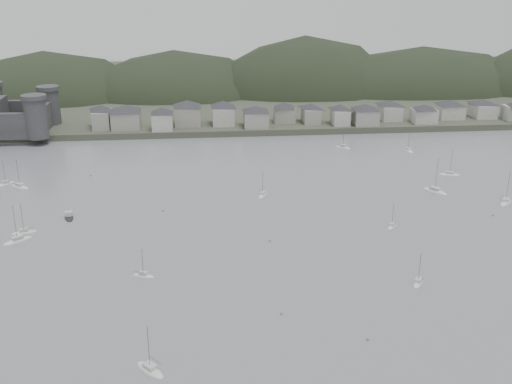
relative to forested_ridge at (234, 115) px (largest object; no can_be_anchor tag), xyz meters
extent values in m
plane|color=slate|center=(-4.83, -269.40, 11.28)|extent=(900.00, 900.00, 0.00)
cube|color=#383D2D|center=(-4.83, 25.60, 12.78)|extent=(900.00, 250.00, 3.00)
ellipsoid|color=black|center=(-115.70, 2.54, 1.14)|extent=(138.98, 92.48, 81.13)
ellipsoid|color=black|center=(-37.13, 3.46, 1.32)|extent=(132.08, 90.41, 79.74)
ellipsoid|color=black|center=(45.82, 3.53, -1.39)|extent=(133.88, 88.37, 101.41)
ellipsoid|color=black|center=(121.12, -1.49, 0.97)|extent=(165.81, 81.78, 82.55)
cylinder|color=#323335|center=(-96.83, -103.40, 23.28)|extent=(10.00, 10.00, 18.00)
cylinder|color=#323335|center=(-96.83, -75.40, 22.78)|extent=(10.00, 10.00, 17.00)
cube|color=#323335|center=(-96.83, -89.40, 20.28)|extent=(3.50, 30.00, 12.00)
cube|color=gray|center=(-69.83, -87.44, 18.58)|extent=(8.34, 12.91, 8.59)
pyramid|color=#242529|center=(-69.83, -87.44, 24.37)|extent=(15.78, 15.78, 3.01)
cube|color=gray|center=(-58.15, -88.08, 18.46)|extent=(13.68, 13.35, 8.36)
pyramid|color=#242529|center=(-58.15, -88.08, 24.11)|extent=(20.07, 20.07, 2.93)
cube|color=#98968F|center=(-40.41, -93.38, 18.32)|extent=(9.78, 10.20, 8.08)
pyramid|color=#242529|center=(-40.41, -93.38, 23.78)|extent=(14.83, 14.83, 2.83)
cube|color=gray|center=(-28.35, -83.75, 18.83)|extent=(12.59, 13.33, 9.09)
pyramid|color=#242529|center=(-28.35, -83.75, 24.97)|extent=(19.24, 19.24, 3.18)
cube|color=#98968F|center=(-10.58, -85.30, 18.72)|extent=(10.74, 12.17, 8.87)
pyramid|color=#242529|center=(-10.58, -85.30, 24.70)|extent=(17.01, 17.01, 3.10)
cube|color=gray|center=(5.09, -91.87, 18.13)|extent=(11.63, 12.09, 7.69)
pyramid|color=#242529|center=(5.09, -91.87, 23.32)|extent=(17.61, 17.61, 2.69)
cube|color=gray|center=(20.42, -83.21, 18.00)|extent=(10.37, 9.35, 7.44)
pyramid|color=#242529|center=(20.42, -83.21, 23.03)|extent=(14.65, 14.65, 2.60)
cube|color=gray|center=(33.79, -85.61, 17.90)|extent=(8.24, 12.20, 7.22)
pyramid|color=#242529|center=(33.79, -85.61, 22.77)|extent=(15.17, 15.17, 2.53)
cube|color=#98968F|center=(47.66, -90.85, 18.02)|extent=(8.06, 10.91, 7.46)
pyramid|color=#242529|center=(47.66, -90.85, 23.05)|extent=(14.08, 14.08, 2.61)
cube|color=gray|center=(59.98, -92.34, 18.12)|extent=(11.73, 11.78, 7.66)
pyramid|color=#242529|center=(59.98, -92.34, 23.29)|extent=(17.46, 17.46, 2.68)
cube|color=#98968F|center=(75.80, -82.49, 17.95)|extent=(10.19, 13.02, 7.33)
pyramid|color=#242529|center=(75.80, -82.49, 22.90)|extent=(17.23, 17.23, 2.57)
cube|color=#98968F|center=(90.71, -91.34, 17.72)|extent=(11.70, 9.81, 6.88)
pyramid|color=#242529|center=(90.71, -91.34, 22.36)|extent=(15.97, 15.97, 2.41)
cube|color=#98968F|center=(107.57, -82.49, 17.78)|extent=(12.83, 12.48, 7.00)
pyramid|color=#242529|center=(107.57, -82.49, 22.51)|extent=(18.79, 18.79, 2.45)
cube|color=#98968F|center=(125.90, -81.98, 17.77)|extent=(11.07, 13.50, 6.97)
pyramid|color=#242529|center=(125.90, -81.98, 22.47)|extent=(18.25, 18.25, 2.44)
ellipsoid|color=silver|center=(41.77, -123.24, 11.33)|extent=(7.42, 6.57, 1.51)
cube|color=#B9B9B4|center=(41.77, -123.24, 12.39)|extent=(3.10, 2.94, 0.70)
cylinder|color=#3F3F42|center=(41.77, -123.24, 16.20)|extent=(0.12, 0.12, 9.43)
cylinder|color=#3F3F42|center=(40.70, -124.08, 12.94)|extent=(2.73, 2.18, 0.10)
ellipsoid|color=silver|center=(-34.56, -280.49, 11.33)|extent=(7.25, 7.72, 1.61)
cube|color=#B9B9B4|center=(-34.56, -280.49, 12.44)|extent=(3.19, 3.28, 0.70)
cylinder|color=#3F3F42|center=(-34.56, -280.49, 16.50)|extent=(0.12, 0.12, 10.04)
cylinder|color=#3F3F42|center=(-33.60, -279.40, 12.99)|extent=(2.47, 2.77, 0.10)
ellipsoid|color=silver|center=(-38.93, -239.72, 11.33)|extent=(6.40, 3.98, 1.22)
cube|color=#B9B9B4|center=(-38.93, -239.72, 12.25)|extent=(2.47, 2.01, 0.70)
cylinder|color=#3F3F42|center=(-38.93, -239.72, 15.30)|extent=(0.12, 0.12, 7.63)
cylinder|color=#3F3F42|center=(-39.96, -240.11, 12.80)|extent=(2.61, 1.06, 0.10)
ellipsoid|color=silver|center=(36.07, -213.88, 11.33)|extent=(4.97, 5.92, 1.18)
cube|color=#B9B9B4|center=(36.07, -213.88, 12.23)|extent=(2.26, 2.44, 0.70)
cylinder|color=#3F3F42|center=(36.07, -213.88, 15.18)|extent=(0.12, 0.12, 7.39)
cylinder|color=#3F3F42|center=(36.69, -214.74, 12.78)|extent=(1.62, 2.23, 0.10)
ellipsoid|color=silver|center=(-77.76, -213.81, 11.33)|extent=(8.70, 8.02, 1.80)
cube|color=#B9B9B4|center=(-77.76, -213.81, 12.53)|extent=(3.68, 3.55, 0.70)
cylinder|color=#3F3F42|center=(-77.76, -213.81, 17.10)|extent=(0.12, 0.12, 11.23)
cylinder|color=#3F3F42|center=(-76.53, -214.86, 13.08)|extent=(3.14, 2.70, 0.10)
ellipsoid|color=silver|center=(61.45, -184.09, 11.33)|extent=(8.45, 10.15, 2.02)
cube|color=#B9B9B4|center=(61.45, -184.09, 12.65)|extent=(3.85, 4.18, 0.70)
cylinder|color=#3F3F42|center=(61.45, -184.09, 17.81)|extent=(0.12, 0.12, 12.65)
cylinder|color=#3F3F42|center=(60.40, -185.59, 13.20)|extent=(2.69, 3.79, 0.10)
ellipsoid|color=silver|center=(-1.18, -181.78, 11.33)|extent=(5.14, 7.52, 1.44)
cube|color=#B9B9B4|center=(-1.18, -181.78, 12.36)|extent=(2.51, 2.96, 0.70)
cylinder|color=#3F3F42|center=(-1.18, -181.78, 16.00)|extent=(0.12, 0.12, 9.03)
cylinder|color=#3F3F42|center=(-1.73, -180.60, 12.91)|extent=(1.46, 2.99, 0.10)
ellipsoid|color=silver|center=(81.67, -197.19, 11.33)|extent=(8.17, 8.69, 1.81)
cube|color=#B9B9B4|center=(81.67, -197.19, 12.54)|extent=(3.59, 3.69, 0.70)
cylinder|color=#3F3F42|center=(81.67, -197.19, 17.14)|extent=(0.12, 0.12, 11.31)
cylinder|color=#3F3F42|center=(80.59, -195.97, 13.09)|extent=(2.77, 3.11, 0.10)
ellipsoid|color=silver|center=(-77.38, -207.73, 11.33)|extent=(7.83, 4.34, 1.49)
cube|color=#B9B9B4|center=(-77.38, -207.73, 12.38)|extent=(2.96, 2.29, 0.70)
cylinder|color=#3F3F42|center=(-77.38, -207.73, 16.15)|extent=(0.12, 0.12, 9.33)
cylinder|color=#3F3F42|center=(-76.09, -208.10, 12.93)|extent=(3.26, 1.01, 0.10)
ellipsoid|color=silver|center=(-89.82, -164.36, 11.33)|extent=(8.61, 7.41, 1.74)
cube|color=#B9B9B4|center=(-89.82, -164.36, 12.50)|extent=(3.57, 3.35, 0.70)
cylinder|color=#3F3F42|center=(-89.82, -164.36, 16.91)|extent=(0.12, 0.12, 10.84)
cylinder|color=#3F3F42|center=(-91.07, -165.29, 13.05)|extent=(3.19, 2.42, 0.10)
ellipsoid|color=silver|center=(31.48, -250.40, 11.33)|extent=(5.27, 6.62, 1.31)
cube|color=#B9B9B4|center=(31.48, -250.40, 12.29)|extent=(2.44, 2.70, 0.70)
cylinder|color=#3F3F42|center=(31.48, -250.40, 15.56)|extent=(0.12, 0.12, 8.16)
cylinder|color=#3F3F42|center=(32.12, -251.39, 12.84)|extent=(1.66, 2.53, 0.10)
ellipsoid|color=silver|center=(69.57, -130.89, 11.33)|extent=(3.66, 8.69, 1.69)
cube|color=#B9B9B4|center=(69.57, -130.89, 12.48)|extent=(2.19, 3.15, 0.70)
cylinder|color=#3F3F42|center=(69.57, -130.89, 16.75)|extent=(0.12, 0.12, 10.54)
cylinder|color=#3F3F42|center=(69.75, -129.39, 13.03)|extent=(0.54, 3.78, 0.10)
ellipsoid|color=silver|center=(-95.94, -160.47, 11.33)|extent=(6.78, 6.98, 1.48)
cube|color=#B9B9B4|center=(-95.94, -160.47, 12.37)|extent=(2.95, 2.99, 0.70)
cylinder|color=#3F3F42|center=(-95.94, -160.47, 16.10)|extent=(0.12, 0.12, 9.22)
cylinder|color=#3F3F42|center=(-95.03, -161.44, 12.92)|extent=(2.35, 2.48, 0.10)
ellipsoid|color=silver|center=(74.42, -165.98, 11.33)|extent=(8.82, 4.62, 1.68)
cube|color=#B9B9B4|center=(74.42, -165.98, 12.48)|extent=(3.30, 2.50, 0.70)
cylinder|color=#3F3F42|center=(74.42, -165.98, 16.75)|extent=(0.12, 0.12, 10.52)
cylinder|color=#3F3F42|center=(75.89, -165.62, 13.03)|extent=(3.70, 1.00, 0.10)
ellipsoid|color=black|center=(-66.07, -196.57, 11.33)|extent=(4.47, 7.96, 1.66)
cube|color=#B9B9B4|center=(-66.07, -196.57, 12.81)|extent=(2.60, 2.71, 1.40)
cylinder|color=#3F3F42|center=(-66.07, -196.57, 13.71)|extent=(0.10, 0.10, 1.20)
sphere|color=#C06340|center=(11.73, -274.08, 11.43)|extent=(0.70, 0.70, 0.70)
sphere|color=#C06340|center=(-5.46, -261.84, 11.43)|extent=(0.70, 0.70, 0.70)
sphere|color=#C06340|center=(71.80, -208.15, 11.43)|extent=(0.70, 0.70, 0.70)
sphere|color=#C06340|center=(-3.36, -220.94, 11.43)|extent=(0.70, 0.70, 0.70)
sphere|color=#C06340|center=(-65.92, -153.00, 11.43)|extent=(0.70, 0.70, 0.70)
sphere|color=#C06340|center=(-36.04, -193.53, 11.43)|extent=(0.70, 0.70, 0.70)
camera|label=1|loc=(-23.44, -384.53, 86.52)|focal=42.78mm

